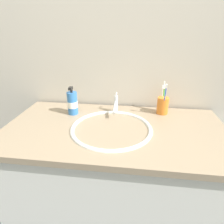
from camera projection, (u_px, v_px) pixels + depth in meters
name	position (u px, v px, depth m)	size (l,w,h in m)	color
tiled_wall_back	(121.00, 52.00, 1.30)	(2.48, 0.04, 2.40)	beige
vanity_counter	(114.00, 182.00, 1.28)	(1.28, 0.67, 0.83)	silver
sink_basin	(111.00, 134.00, 1.12)	(0.46, 0.46, 0.11)	white
faucet	(116.00, 105.00, 1.27)	(0.02, 0.17, 0.12)	silver
toothbrush_cup	(163.00, 105.00, 1.27)	(0.07, 0.07, 0.11)	orange
toothbrush_white	(162.00, 97.00, 1.27)	(0.02, 0.04, 0.18)	white
toothbrush_yellow	(163.00, 95.00, 1.28)	(0.01, 0.04, 0.20)	yellow
toothbrush_green	(164.00, 96.00, 1.28)	(0.01, 0.02, 0.18)	green
toothbrush_blue	(165.00, 98.00, 1.21)	(0.01, 0.04, 0.21)	blue
soap_dispenser	(73.00, 103.00, 1.26)	(0.07, 0.07, 0.19)	#3372BF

